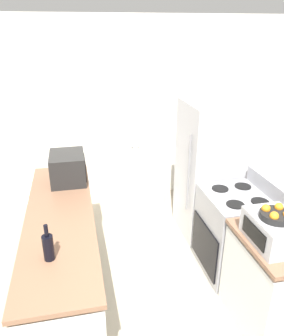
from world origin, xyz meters
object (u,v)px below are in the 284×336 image
Objects in this scene: wine_bottle at (48,247)px; fruit_bowl at (276,214)px; microwave at (68,168)px; toaster_oven at (274,230)px; refrigerator at (210,171)px; stove at (234,232)px; pantry_cabinet at (132,140)px.

fruit_bowl is (1.67, -0.17, 0.15)m from wine_bottle.
microwave reaches higher than wine_bottle.
toaster_oven is 0.15m from fruit_bowl.
refrigerator is 2.28m from wine_bottle.
wine_bottle is (-1.80, -0.61, 0.54)m from stove.
refrigerator is (0.02, 0.75, 0.38)m from stove.
wine_bottle is 0.64× the size of toaster_oven.
microwave is 1.02× the size of toaster_oven.
stove is 0.63× the size of refrigerator.
wine_bottle is (-1.82, -1.36, 0.16)m from refrigerator.
pantry_cabinet reaches higher than refrigerator.
refrigerator reaches higher than fruit_bowl.
toaster_oven is at bearing -99.08° from stove.
refrigerator reaches higher than wine_bottle.
fruit_bowl is (-0.15, -1.53, 0.31)m from refrigerator.
toaster_oven is at bearing -74.57° from pantry_cabinet.
microwave is 1.60× the size of wine_bottle.
pantry_cabinet is at bearing 132.08° from refrigerator.
microwave is 2.12m from toaster_oven.
pantry_cabinet is 4.30× the size of microwave.
pantry_cabinet is at bearing 65.78° from wine_bottle.
refrigerator is 5.80× the size of wine_bottle.
pantry_cabinet reaches higher than fruit_bowl.
wine_bottle is at bearing -143.21° from refrigerator.
microwave is (-1.67, -0.05, 0.21)m from refrigerator.
stove is 4.35× the size of fruit_bowl.
microwave is at bearing -132.52° from pantry_cabinet.
pantry_cabinet is 1.18× the size of refrigerator.
fruit_bowl is at bearing -5.69° from wine_bottle.
toaster_oven is 1.87× the size of fruit_bowl.
fruit_bowl is (1.52, -1.48, 0.10)m from microwave.
toaster_oven is at bearing -95.26° from refrigerator.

